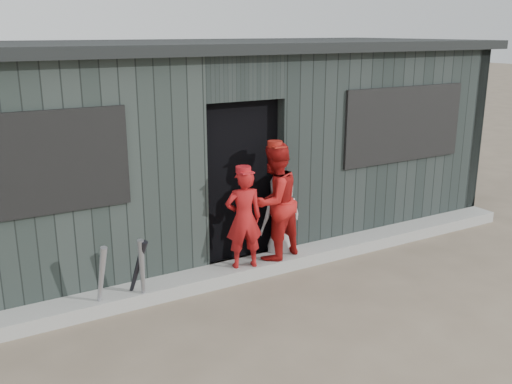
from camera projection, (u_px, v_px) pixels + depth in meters
ground at (355, 344)px, 5.20m from camera, size 80.00×80.00×0.00m
curb at (255, 267)px, 6.70m from camera, size 8.00×0.36×0.15m
bat_left at (101, 281)px, 5.61m from camera, size 0.15×0.27×0.77m
bat_mid at (142, 273)px, 5.79m from camera, size 0.11×0.17×0.76m
bat_right at (136, 272)px, 5.82m from camera, size 0.21×0.35×0.75m
player_red_left at (244, 219)px, 6.38m from camera, size 0.47×0.37×1.15m
player_red_right at (274, 201)px, 6.63m from camera, size 0.79×0.70×1.38m
player_grey_back at (281, 218)px, 6.96m from camera, size 0.56×0.38×1.10m
dugout at (193, 142)px, 7.76m from camera, size 8.30×3.30×2.62m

